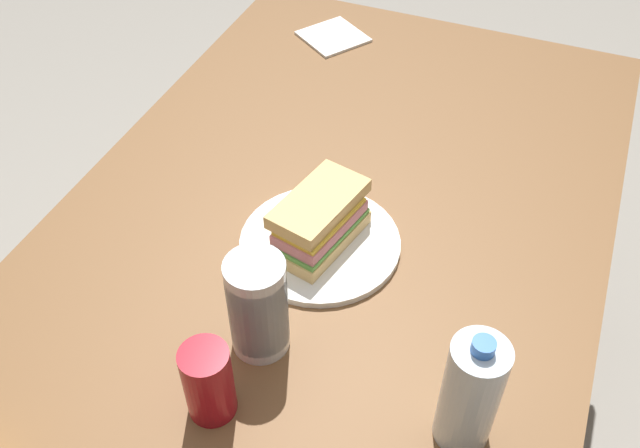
# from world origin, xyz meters

# --- Properties ---
(dining_table) EXTENTS (1.68, 0.92, 0.77)m
(dining_table) POSITION_xyz_m (0.00, 0.00, 0.68)
(dining_table) COLOR brown
(dining_table) RESTS_ON ground_plane
(paper_plate) EXTENTS (0.27, 0.27, 0.01)m
(paper_plate) POSITION_xyz_m (0.04, -0.01, 0.78)
(paper_plate) COLOR white
(paper_plate) RESTS_ON dining_table
(sandwich) EXTENTS (0.20, 0.13, 0.08)m
(sandwich) POSITION_xyz_m (0.05, -0.01, 0.82)
(sandwich) COLOR #DBB26B
(sandwich) RESTS_ON paper_plate
(soda_can_red) EXTENTS (0.07, 0.07, 0.12)m
(soda_can_red) POSITION_xyz_m (-0.29, 0.01, 0.83)
(soda_can_red) COLOR maroon
(soda_can_red) RESTS_ON dining_table
(water_bottle_tall) EXTENTS (0.07, 0.07, 0.20)m
(water_bottle_tall) POSITION_xyz_m (-0.20, -0.30, 0.86)
(water_bottle_tall) COLOR silver
(water_bottle_tall) RESTS_ON dining_table
(plastic_cup_stack) EXTENTS (0.08, 0.08, 0.17)m
(plastic_cup_stack) POSITION_xyz_m (-0.17, 0.00, 0.86)
(plastic_cup_stack) COLOR silver
(plastic_cup_stack) RESTS_ON dining_table
(paper_napkin) EXTENTS (0.18, 0.18, 0.01)m
(paper_napkin) POSITION_xyz_m (0.67, 0.21, 0.77)
(paper_napkin) COLOR white
(paper_napkin) RESTS_ON dining_table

